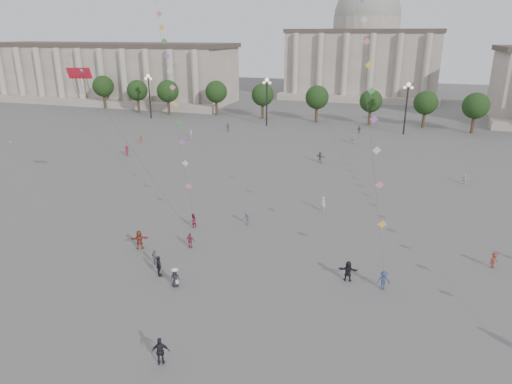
% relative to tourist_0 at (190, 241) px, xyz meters
% --- Properties ---
extents(ground, '(360.00, 360.00, 0.00)m').
position_rel_tourist_0_xyz_m(ground, '(3.83, -7.63, -0.78)').
color(ground, '#504D4B').
rests_on(ground, ground).
extents(hall_west, '(84.00, 26.22, 17.20)m').
position_rel_tourist_0_xyz_m(hall_west, '(-71.17, 86.26, 7.64)').
color(hall_west, gray).
rests_on(hall_west, ground).
extents(hall_central, '(48.30, 34.30, 35.50)m').
position_rel_tourist_0_xyz_m(hall_central, '(3.83, 121.59, 13.45)').
color(hall_central, gray).
rests_on(hall_central, ground).
extents(tree_row, '(137.12, 5.12, 8.00)m').
position_rel_tourist_0_xyz_m(tree_row, '(3.83, 70.37, 4.61)').
color(tree_row, '#392B1C').
rests_on(tree_row, ground).
extents(lamp_post_far_west, '(2.00, 0.90, 10.65)m').
position_rel_tourist_0_xyz_m(lamp_post_far_west, '(-41.17, 62.37, 6.57)').
color(lamp_post_far_west, '#262628').
rests_on(lamp_post_far_west, ground).
extents(lamp_post_mid_west, '(2.00, 0.90, 10.65)m').
position_rel_tourist_0_xyz_m(lamp_post_mid_west, '(-11.17, 62.37, 6.57)').
color(lamp_post_mid_west, '#262628').
rests_on(lamp_post_mid_west, ground).
extents(lamp_post_mid_east, '(2.00, 0.90, 10.65)m').
position_rel_tourist_0_xyz_m(lamp_post_mid_east, '(18.83, 62.37, 6.57)').
color(lamp_post_mid_east, '#262628').
rests_on(lamp_post_mid_east, ground).
extents(person_crowd_0, '(0.94, 0.84, 1.53)m').
position_rel_tourist_0_xyz_m(person_crowd_0, '(9.86, 60.37, -0.02)').
color(person_crowd_0, '#314E6F').
rests_on(person_crowd_0, ground).
extents(person_crowd_1, '(0.92, 0.89, 1.49)m').
position_rel_tourist_0_xyz_m(person_crowd_1, '(-51.23, 28.47, -0.04)').
color(person_crowd_1, beige).
rests_on(person_crowd_1, ground).
extents(person_crowd_2, '(0.68, 1.06, 1.56)m').
position_rel_tourist_0_xyz_m(person_crowd_2, '(-29.10, 38.22, -0.01)').
color(person_crowd_2, '#9C452A').
rests_on(person_crowd_2, ground).
extents(person_crowd_3, '(1.73, 0.67, 1.82)m').
position_rel_tourist_0_xyz_m(person_crowd_3, '(15.62, -1.49, 0.13)').
color(person_crowd_3, black).
rests_on(person_crowd_3, ground).
extents(person_crowd_4, '(1.02, 1.65, 1.70)m').
position_rel_tourist_0_xyz_m(person_crowd_4, '(9.70, 50.83, 0.07)').
color(person_crowd_4, '#B0B0AC').
rests_on(person_crowd_4, ground).
extents(person_crowd_6, '(1.12, 0.88, 1.53)m').
position_rel_tourist_0_xyz_m(person_crowd_6, '(3.38, 7.31, -0.02)').
color(person_crowd_6, '#5C5D61').
rests_on(person_crowd_6, ground).
extents(person_crowd_7, '(1.43, 0.93, 1.48)m').
position_rel_tourist_0_xyz_m(person_crowd_7, '(27.74, 30.41, -0.04)').
color(person_crowd_7, silver).
rests_on(person_crowd_7, ground).
extents(person_crowd_8, '(1.09, 1.07, 1.51)m').
position_rel_tourist_0_xyz_m(person_crowd_8, '(27.87, 4.90, -0.03)').
color(person_crowd_8, maroon).
rests_on(person_crowd_8, ground).
extents(person_crowd_10, '(0.49, 0.67, 1.67)m').
position_rel_tourist_0_xyz_m(person_crowd_10, '(-21.97, 45.45, 0.05)').
color(person_crowd_10, beige).
rests_on(person_crowd_10, ground).
extents(person_crowd_12, '(1.80, 1.20, 1.86)m').
position_rel_tourist_0_xyz_m(person_crowd_12, '(6.34, 35.10, 0.14)').
color(person_crowd_12, slate).
rests_on(person_crowd_12, ground).
extents(person_crowd_13, '(0.78, 0.66, 1.80)m').
position_rel_tourist_0_xyz_m(person_crowd_13, '(10.66, 13.91, 0.12)').
color(person_crowd_13, silver).
rests_on(person_crowd_13, ground).
extents(person_crowd_16, '(1.23, 0.78, 1.94)m').
position_rel_tourist_0_xyz_m(person_crowd_16, '(-17.21, 53.56, 0.19)').
color(person_crowd_16, slate).
rests_on(person_crowd_16, ground).
extents(person_crowd_17, '(0.72, 1.21, 1.84)m').
position_rel_tourist_0_xyz_m(person_crowd_17, '(-26.02, 28.80, 0.14)').
color(person_crowd_17, maroon).
rests_on(person_crowd_17, ground).
extents(tourist_0, '(0.96, 0.48, 1.57)m').
position_rel_tourist_0_xyz_m(tourist_0, '(0.00, 0.00, 0.00)').
color(tourist_0, '#962941').
rests_on(tourist_0, ground).
extents(tourist_1, '(1.13, 1.13, 1.92)m').
position_rel_tourist_0_xyz_m(tourist_1, '(-0.13, -5.89, 0.18)').
color(tourist_1, black).
rests_on(tourist_1, ground).
extents(tourist_2, '(1.84, 1.38, 1.93)m').
position_rel_tourist_0_xyz_m(tourist_2, '(-4.65, -1.72, 0.18)').
color(tourist_2, brown).
rests_on(tourist_2, ground).
extents(tourist_3, '(0.95, 0.77, 1.52)m').
position_rel_tourist_0_xyz_m(tourist_3, '(-1.55, -4.18, -0.02)').
color(tourist_3, slate).
rests_on(tourist_3, ground).
extents(tourist_4, '(1.23, 0.88, 1.94)m').
position_rel_tourist_0_xyz_m(tourist_4, '(5.62, -15.79, 0.19)').
color(tourist_4, black).
rests_on(tourist_4, ground).
extents(kite_flyer_0, '(0.92, 0.98, 1.60)m').
position_rel_tourist_0_xyz_m(kite_flyer_0, '(-1.94, 4.65, 0.01)').
color(kite_flyer_0, maroon).
rests_on(kite_flyer_0, ground).
extents(kite_flyer_1, '(1.22, 0.89, 1.70)m').
position_rel_tourist_0_xyz_m(kite_flyer_1, '(18.61, -2.03, 0.07)').
color(kite_flyer_1, navy).
rests_on(kite_flyer_1, ground).
extents(hat_person, '(0.88, 0.73, 1.69)m').
position_rel_tourist_0_xyz_m(hat_person, '(2.02, -6.99, 0.05)').
color(hat_person, black).
rests_on(hat_person, ground).
extents(dragon_kite, '(6.17, 1.05, 18.11)m').
position_rel_tourist_0_xyz_m(dragon_kite, '(-9.94, -0.76, 15.04)').
color(dragon_kite, red).
rests_on(dragon_kite, ground).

